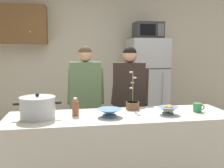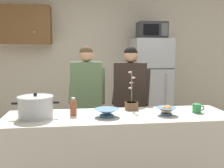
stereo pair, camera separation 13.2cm
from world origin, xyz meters
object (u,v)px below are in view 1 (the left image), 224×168
Objects in this scene: cooking_pot at (38,108)px; potted_orchid at (133,104)px; person_near_pot at (86,92)px; person_by_sink at (130,93)px; microwave at (148,31)px; refrigerator at (147,89)px; bottle_near_edge at (75,107)px; empty_bowl at (109,112)px; bread_bowl at (168,110)px; coffee_mug at (198,108)px.

cooking_pot is 1.03m from potted_orchid.
person_near_pot reaches higher than cooking_pot.
person_near_pot is 1.00× the size of person_by_sink.
person_near_pot is at bearing -141.67° from microwave.
bottle_near_edge is (-1.31, -1.81, 0.12)m from refrigerator.
person_near_pot reaches higher than bottle_near_edge.
potted_orchid is (-0.10, -0.55, -0.03)m from person_by_sink.
microwave reaches higher than refrigerator.
microwave reaches higher than cooking_pot.
microwave is at bearing 67.20° from potted_orchid.
person_by_sink is 0.93m from empty_bowl.
person_by_sink is (0.57, -0.14, -0.01)m from person_near_pot.
empty_bowl is (-0.61, 0.01, -0.00)m from bread_bowl.
microwave is 2.33m from empty_bowl.
refrigerator is 3.71× the size of microwave.
microwave is 1.10× the size of potted_orchid.
refrigerator is 9.67× the size of bottle_near_edge.
person_near_pot is 7.74× the size of bread_bowl.
refrigerator is at bearing 67.48° from potted_orchid.
empty_bowl is 0.58× the size of potted_orchid.
microwave is at bearing 89.56° from coffee_mug.
refrigerator is at bearing 61.79° from person_by_sink.
person_by_sink is 3.75× the size of potted_orchid.
microwave is 1.06× the size of cooking_pot.
coffee_mug is at bearing 2.76° from empty_bowl.
person_by_sink is 0.56m from potted_orchid.
bottle_near_edge is at bearing 173.07° from bread_bowl.
refrigerator is 8.42× the size of bread_bowl.
microwave is 1.72m from person_near_pot.
coffee_mug is at bearing -2.38° from bottle_near_edge.
empty_bowl is (0.69, -0.06, -0.06)m from cooking_pot.
bread_bowl is at bearing -6.93° from bottle_near_edge.
coffee_mug is 0.30× the size of potted_orchid.
person_by_sink is at bearing 103.51° from bread_bowl.
potted_orchid is (0.64, 0.18, -0.03)m from bottle_near_edge.
bread_bowl is (0.78, -0.99, -0.05)m from person_near_pot.
bottle_near_edge is (-0.33, 0.10, 0.04)m from empty_bowl.
refrigerator is 4.10× the size of potted_orchid.
coffee_mug is 0.62× the size of bread_bowl.
bottle_near_edge is at bearing -126.02° from refrigerator.
cooking_pot is 0.70m from empty_bowl.
bread_bowl is (1.30, -0.07, -0.06)m from cooking_pot.
coffee_mug is at bearing -39.31° from person_near_pot.
microwave is at bearing 53.64° from bottle_near_edge.
cooking_pot is at bearing -119.80° from person_near_pot.
person_by_sink is at bearing 125.42° from coffee_mug.
bottle_near_edge is (-1.30, 0.05, 0.04)m from coffee_mug.
refrigerator is 1.22m from person_by_sink.
cooking_pot is at bearing -167.35° from potted_orchid.
person_near_pot is at bearing 60.20° from cooking_pot.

